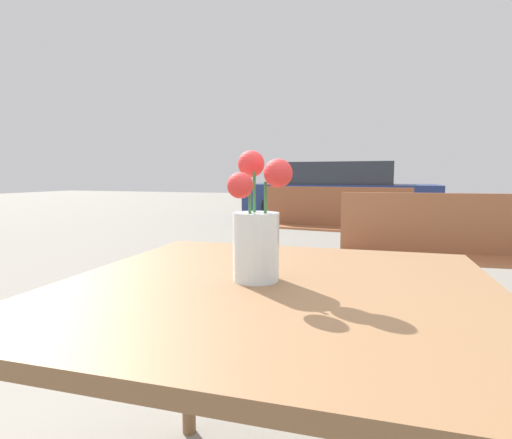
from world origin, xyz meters
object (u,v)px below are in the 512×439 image
at_px(bench_near, 469,254).
at_px(parked_car, 340,192).
at_px(bench_middle, 332,226).
at_px(table_front, 276,319).
at_px(flower_vase, 257,234).

relative_size(bench_near, parked_car, 0.40).
distance_m(bench_middle, parked_car, 5.05).
xyz_separation_m(bench_near, bench_middle, (-1.06, 1.22, -0.01)).
bearing_deg(table_front, parked_car, 96.29).
distance_m(bench_near, bench_middle, 1.62).
xyz_separation_m(table_front, bench_middle, (-0.34, 3.20, -0.18)).
height_order(bench_middle, parked_car, parked_car).
height_order(table_front, parked_car, parked_car).
relative_size(flower_vase, bench_middle, 0.20).
height_order(flower_vase, bench_near, flower_vase).
bearing_deg(flower_vase, parked_car, 95.95).
bearing_deg(flower_vase, bench_middle, 95.20).
relative_size(flower_vase, parked_car, 0.07).
bearing_deg(bench_middle, parked_car, 96.43).
distance_m(bench_near, parked_car, 6.45).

